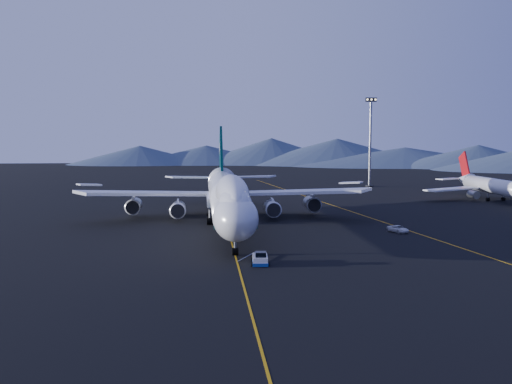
{
  "coord_description": "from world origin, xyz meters",
  "views": [
    {
      "loc": [
        -4.61,
        -107.17,
        17.31
      ],
      "look_at": [
        5.96,
        4.51,
        6.0
      ],
      "focal_mm": 40.0,
      "sensor_mm": 36.0,
      "label": 1
    }
  ],
  "objects": [
    {
      "name": "service_van",
      "position": [
        30.0,
        -9.84,
        0.61
      ],
      "size": [
        3.4,
        4.82,
        1.22
      ],
      "primitive_type": "imported",
      "rotation": [
        0.0,
        0.0,
        0.35
      ],
      "color": "silver",
      "rests_on": "ground"
    },
    {
      "name": "pushback_tug",
      "position": [
        3.0,
        -32.5,
        0.56
      ],
      "size": [
        2.61,
        4.25,
        1.79
      ],
      "rotation": [
        0.0,
        0.0,
        -0.07
      ],
      "color": "silver",
      "rests_on": "ground"
    },
    {
      "name": "taxiway_line_main",
      "position": [
        0.0,
        0.0,
        0.01
      ],
      "size": [
        0.25,
        220.0,
        0.01
      ],
      "primitive_type": "cube",
      "color": "#E4A00D",
      "rests_on": "ground"
    },
    {
      "name": "floodlight_mast",
      "position": [
        51.1,
        78.37,
        14.94
      ],
      "size": [
        3.64,
        2.73,
        29.49
      ],
      "rotation": [
        0.0,
        0.0,
        0.05
      ],
      "color": "black",
      "rests_on": "ground"
    },
    {
      "name": "taxiway_line_side",
      "position": [
        30.0,
        10.0,
        0.01
      ],
      "size": [
        28.08,
        198.09,
        0.01
      ],
      "primitive_type": "cube",
      "rotation": [
        0.0,
        0.0,
        0.14
      ],
      "color": "#E4A00D",
      "rests_on": "ground"
    },
    {
      "name": "second_jet",
      "position": [
        71.83,
        33.96,
        3.8
      ],
      "size": [
        39.02,
        44.08,
        12.54
      ],
      "rotation": [
        0.0,
        0.0,
        -0.11
      ],
      "color": "silver",
      "rests_on": "ground"
    },
    {
      "name": "ground",
      "position": [
        0.0,
        0.0,
        0.0
      ],
      "size": [
        500.0,
        500.0,
        0.0
      ],
      "primitive_type": "plane",
      "color": "black",
      "rests_on": "ground"
    },
    {
      "name": "boeing_747",
      "position": [
        0.0,
        0.03,
        5.81
      ],
      "size": [
        59.62,
        72.43,
        19.37
      ],
      "color": "silver",
      "rests_on": "ground"
    }
  ]
}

